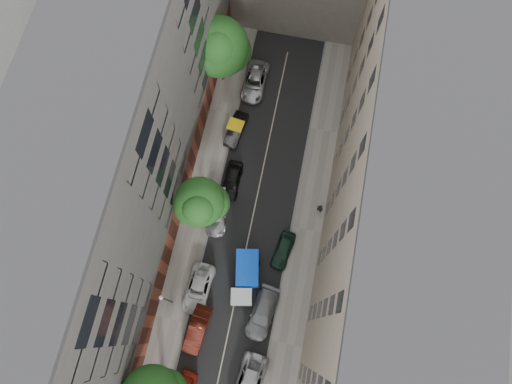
% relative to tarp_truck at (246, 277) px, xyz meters
% --- Properties ---
extents(ground, '(120.00, 120.00, 0.00)m').
position_rel_tarp_truck_xyz_m(ground, '(-0.60, 5.90, -1.31)').
color(ground, '#4C4C49').
rests_on(ground, ground).
extents(road_surface, '(8.00, 44.00, 0.02)m').
position_rel_tarp_truck_xyz_m(road_surface, '(-0.60, 5.90, -1.30)').
color(road_surface, black).
rests_on(road_surface, ground).
extents(sidewalk_left, '(3.00, 44.00, 0.15)m').
position_rel_tarp_truck_xyz_m(sidewalk_left, '(-6.10, 5.90, -1.23)').
color(sidewalk_left, gray).
rests_on(sidewalk_left, ground).
extents(sidewalk_right, '(3.00, 44.00, 0.15)m').
position_rel_tarp_truck_xyz_m(sidewalk_right, '(4.90, 5.90, -1.23)').
color(sidewalk_right, gray).
rests_on(sidewalk_right, ground).
extents(building_left, '(8.00, 44.00, 20.00)m').
position_rel_tarp_truck_xyz_m(building_left, '(-11.60, 5.90, 8.69)').
color(building_left, '#484643').
rests_on(building_left, ground).
extents(building_right, '(8.00, 44.00, 20.00)m').
position_rel_tarp_truck_xyz_m(building_right, '(10.40, 5.90, 8.69)').
color(building_right, tan).
rests_on(building_right, ground).
extents(tarp_truck, '(2.92, 5.46, 2.38)m').
position_rel_tarp_truck_xyz_m(tarp_truck, '(0.00, 0.00, 0.00)').
color(tarp_truck, black).
rests_on(tarp_truck, ground).
extents(car_left_1, '(2.01, 4.63, 1.48)m').
position_rel_tarp_truck_xyz_m(car_left_1, '(-3.40, -5.50, -0.57)').
color(car_left_1, '#4D180F').
rests_on(car_left_1, ground).
extents(car_left_2, '(2.51, 5.02, 1.37)m').
position_rel_tarp_truck_xyz_m(car_left_2, '(-4.20, -1.90, -0.63)').
color(car_left_2, silver).
rests_on(car_left_2, ground).
extents(car_left_3, '(2.78, 5.16, 1.42)m').
position_rel_tarp_truck_xyz_m(car_left_3, '(-4.20, 5.70, -0.60)').
color(car_left_3, '#B2B2B6').
rests_on(car_left_3, ground).
extents(car_left_4, '(1.70, 4.20, 1.43)m').
position_rel_tarp_truck_xyz_m(car_left_4, '(-3.40, 9.30, -0.59)').
color(car_left_4, black).
rests_on(car_left_4, ground).
extents(car_left_5, '(1.99, 4.28, 1.36)m').
position_rel_tarp_truck_xyz_m(car_left_5, '(-4.20, 14.90, -0.63)').
color(car_left_5, black).
rests_on(car_left_5, ground).
extents(car_left_6, '(2.54, 5.30, 1.46)m').
position_rel_tarp_truck_xyz_m(car_left_6, '(-3.40, 20.84, -0.58)').
color(car_left_6, '#B1B1B6').
rests_on(car_left_6, ground).
extents(car_right_0, '(2.96, 5.52, 1.47)m').
position_rel_tarp_truck_xyz_m(car_right_0, '(2.20, -9.10, -0.57)').
color(car_right_0, '#AFAFB4').
rests_on(car_right_0, ground).
extents(car_right_1, '(2.83, 5.40, 1.49)m').
position_rel_tarp_truck_xyz_m(car_right_1, '(2.20, -2.90, -0.56)').
color(car_right_1, slate).
rests_on(car_right_1, ground).
extents(car_right_2, '(2.21, 4.15, 1.34)m').
position_rel_tarp_truck_xyz_m(car_right_2, '(3.00, 3.30, -0.64)').
color(car_right_2, '#152F23').
rests_on(car_right_2, ground).
extents(tree_mid, '(4.92, 4.58, 7.77)m').
position_rel_tarp_truck_xyz_m(tree_mid, '(-5.10, 5.08, 4.02)').
color(tree_mid, '#382619').
rests_on(tree_mid, sidewalk_left).
extents(tree_far, '(6.16, 6.01, 8.81)m').
position_rel_tarp_truck_xyz_m(tree_far, '(-6.90, 20.77, 4.48)').
color(tree_far, '#382619').
rests_on(tree_far, sidewalk_left).
extents(lamp_post, '(0.36, 0.36, 5.76)m').
position_rel_tarp_truck_xyz_m(lamp_post, '(-6.35, -3.58, 2.44)').
color(lamp_post, '#175127').
rests_on(lamp_post, sidewalk_left).
extents(pedestrian, '(0.74, 0.62, 1.73)m').
position_rel_tarp_truck_xyz_m(pedestrian, '(5.80, 8.07, -0.30)').
color(pedestrian, black).
rests_on(pedestrian, sidewalk_right).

